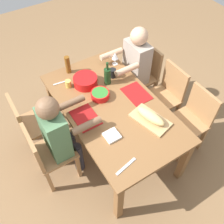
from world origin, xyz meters
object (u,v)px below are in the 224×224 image
Objects in this scene: wine_bottle at (107,76)px; beer_bottle at (68,65)px; cup_far_left at (113,73)px; chair_far_right at (192,118)px; chair_near_center at (46,153)px; cutting_board at (150,120)px; dining_table at (112,110)px; serving_bowl_pasta at (85,80)px; wine_glass at (115,56)px; chair_near_left at (30,123)px; bread_loaf at (151,116)px; napkin_stack at (112,136)px; cup_near_left at (68,84)px; chair_far_left at (144,73)px; diner_near_center at (59,133)px; chair_far_center at (166,94)px; diner_far_left at (134,65)px; serving_bowl_greens at (100,94)px.

wine_bottle is 1.32× the size of beer_bottle.
cup_far_left is (-0.06, 0.11, -0.05)m from wine_bottle.
chair_far_right is 2.93× the size of wine_bottle.
cutting_board is at bearing 69.73° from chair_near_center.
dining_table is 0.82m from chair_near_center.
serving_bowl_pasta is 0.50m from wine_glass.
wine_bottle is 0.35m from wine_glass.
chair_near_left is 1.00× the size of chair_far_right.
bread_loaf is 1.10× the size of wine_bottle.
chair_near_left is 6.07× the size of napkin_stack.
bread_loaf is at bearing 28.77° from cup_near_left.
bread_loaf is (0.84, -0.58, 0.32)m from chair_far_left.
wine_glass reaches higher than bread_loaf.
dining_table is at bearing 90.00° from diner_near_center.
chair_far_center is at bearing 52.65° from beer_bottle.
cutting_board is 3.67× the size of cup_far_left.
dining_table is 0.58m from cup_near_left.
dining_table is at bearing -149.85° from bread_loaf.
wine_bottle is at bearing -173.55° from bread_loaf.
cup_near_left is 0.53m from cup_far_left.
wine_glass is at bearing 95.00° from cup_near_left.
diner_far_left reaches higher than bread_loaf.
diner_near_center is at bearing -66.33° from cup_far_left.
serving_bowl_pasta is 0.68× the size of cutting_board.
napkin_stack is at bearing -28.29° from wine_bottle.
cutting_board is at bearing 18.58° from beer_bottle.
diner_near_center is at bearing -69.39° from diner_far_left.
chair_far_center reaches higher than serving_bowl_greens.
cup_near_left is (-0.18, -0.40, -0.07)m from wine_bottle.
cup_far_left is (-0.21, 0.29, 0.01)m from serving_bowl_greens.
cup_far_left is at bearing 85.36° from chair_near_left.
diner_far_left is 1.32m from diner_near_center.
cutting_board is (0.84, -0.40, 0.05)m from diner_far_left.
bread_loaf is (0.84, -0.40, 0.11)m from diner_far_left.
beer_bottle is at bearing -105.45° from chair_far_left.
serving_bowl_pasta is 0.19m from cup_near_left.
napkin_stack is (-0.13, -1.01, 0.27)m from chair_far_right.
dining_table is 4.22× the size of cutting_board.
serving_bowl_pasta is at bearing -135.44° from chair_far_right.
serving_bowl_greens is 0.57m from beer_bottle.
chair_near_center reaches higher than cup_near_left.
chair_far_left is at bearing 145.29° from bread_loaf.
serving_bowl_greens is 1.86× the size of cup_far_left.
diner_near_center is 0.83m from wine_bottle.
cutting_board is 2.41× the size of wine_glass.
cutting_board is 0.43m from napkin_stack.
serving_bowl_pasta is at bearing -171.63° from serving_bowl_greens.
cup_near_left is at bearing -151.23° from cutting_board.
chair_far_right is at bearing 0.00° from chair_far_center.
chair_far_left is at bearing 180.00° from chair_far_right.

